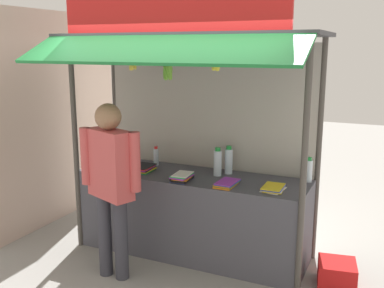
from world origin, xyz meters
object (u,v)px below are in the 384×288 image
Objects in this scene: water_bottle_back_right at (229,161)px; water_bottle_front_right at (309,170)px; water_bottle_far_right at (218,163)px; banana_bunch_inner_left at (168,72)px; magazine_stack_far_left at (182,177)px; magazine_stack_front_left at (274,188)px; water_bottle_rear_center at (156,156)px; banana_bunch_inner_right at (216,64)px; banana_bunch_leftmost at (132,63)px; plastic_crate at (337,274)px; vendor_person at (110,175)px; magazine_stack_back_left at (227,183)px; magazine_stack_left at (143,168)px.

water_bottle_back_right reaches higher than water_bottle_front_right.
banana_bunch_inner_left is (-0.29, -0.58, 1.00)m from water_bottle_far_right.
water_bottle_far_right is 1.18× the size of magazine_stack_far_left.
magazine_stack_front_left is at bearing -31.54° from water_bottle_back_right.
water_bottle_rear_center is 1.67m from banana_bunch_inner_right.
banana_bunch_leftmost is at bearing -139.82° from water_bottle_far_right.
water_bottle_front_right is at bearing 135.90° from plastic_crate.
magazine_stack_back_left is at bearing 54.40° from vendor_person.
water_bottle_rear_center is 0.72× the size of magazine_stack_back_left.
water_bottle_far_right is at bearing 40.18° from banana_bunch_leftmost.
banana_bunch_inner_left is (-0.98, -0.33, 1.12)m from magazine_stack_front_left.
magazine_stack_far_left reaches higher than magazine_stack_front_left.
magazine_stack_left reaches higher than magazine_stack_front_left.
banana_bunch_leftmost is (0.14, -0.39, 1.18)m from magazine_stack_left.
vendor_person is (-1.44, -0.69, 0.13)m from magazine_stack_front_left.
banana_bunch_inner_right reaches higher than water_bottle_far_right.
magazine_stack_far_left is at bearing -174.36° from magazine_stack_front_left.
banana_bunch_inner_left reaches higher than magazine_stack_far_left.
vendor_person is (0.08, -1.05, 0.05)m from water_bottle_rear_center.
banana_bunch_leftmost is (-0.69, -0.58, 1.07)m from water_bottle_far_right.
vendor_person reaches higher than magazine_stack_far_left.
magazine_stack_far_left is at bearing 83.46° from banana_bunch_inner_left.
water_bottle_front_right reaches higher than magazine_stack_left.
vendor_person is at bearing -160.33° from plastic_crate.
water_bottle_back_right is at bearing 56.92° from water_bottle_far_right.
banana_bunch_inner_right is at bearing -134.43° from water_bottle_front_right.
water_bottle_rear_center is 1.03× the size of banana_bunch_inner_right.
banana_bunch_inner_left reaches higher than magazine_stack_back_left.
magazine_stack_far_left is 0.86× the size of magazine_stack_back_left.
water_bottle_rear_center is at bearing 115.63° from vendor_person.
banana_bunch_inner_left is at bearing -151.36° from magazine_stack_back_left.
magazine_stack_far_left is 0.84× the size of banana_bunch_inner_left.
water_bottle_front_right is 1.78m from water_bottle_rear_center.
water_bottle_far_right is 1.01× the size of magazine_stack_back_left.
water_bottle_rear_center is 0.97× the size of banana_bunch_leftmost.
banana_bunch_inner_right reaches higher than magazine_stack_left.
water_bottle_front_right is 1.16× the size of water_bottle_rear_center.
vendor_person is (0.08, -0.74, 0.12)m from magazine_stack_left.
water_bottle_back_right reaches higher than plastic_crate.
water_bottle_rear_center is at bearing 89.74° from magazine_stack_left.
magazine_stack_left is at bearing -168.03° from water_bottle_front_right.
banana_bunch_leftmost is (-0.42, -0.24, 1.18)m from magazine_stack_far_left.
water_bottle_back_right is 1.28m from banana_bunch_inner_left.
magazine_stack_far_left is 1.80m from plastic_crate.
banana_bunch_inner_right is 0.12× the size of vendor_person.
water_bottle_front_right is 2.03m from vendor_person.
banana_bunch_inner_right is (1.03, -0.39, 1.19)m from magazine_stack_left.
magazine_stack_back_left is 1.42× the size of banana_bunch_inner_right.
magazine_stack_front_left is (0.95, 0.09, -0.02)m from magazine_stack_far_left.
water_bottle_far_right is 1.24m from banana_bunch_inner_right.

